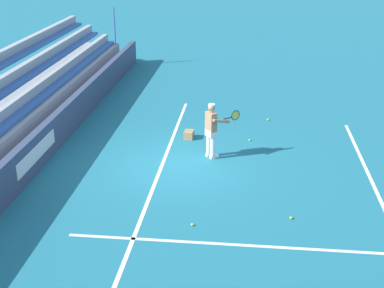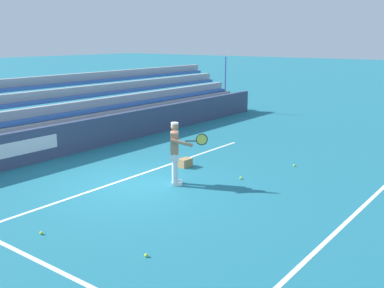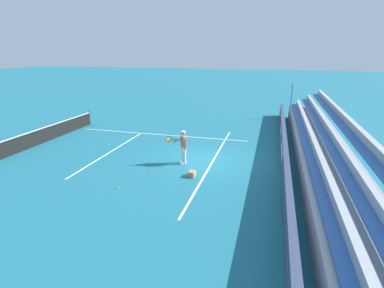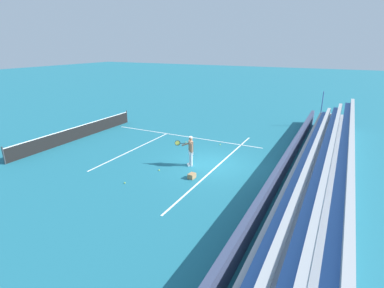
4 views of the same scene
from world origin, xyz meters
The scene contains 13 objects.
ground_plane centered at (0.00, 0.00, 0.00)m, with size 160.00×160.00×0.00m, color #1E6B7F.
court_baseline_white centered at (0.00, -0.50, 0.00)m, with size 12.00×0.10×0.01m, color white.
court_sideline_white centered at (4.11, 4.00, 0.00)m, with size 0.10×12.00×0.01m, color white.
court_service_line_white centered at (0.00, 5.50, 0.00)m, with size 8.22×0.10×0.01m, color white.
back_wall_sponsor_board centered at (0.01, -4.09, 0.55)m, with size 25.82×0.25×1.10m.
bleacher_stand centered at (0.00, -5.92, 0.73)m, with size 24.52×2.40×2.95m.
tennis_player centered at (-0.73, 0.92, 0.89)m, with size 0.64×1.05×1.71m.
ball_box_cardboard centered at (-2.25, 0.05, 0.13)m, with size 0.40×0.30×0.26m, color #A87F51.
tennis_ball_midcourt centered at (-2.22, 2.08, 0.03)m, with size 0.07×0.07×0.07m, color #CCE533.
tennis_ball_on_baseline centered at (3.41, 0.77, 0.03)m, with size 0.07×0.07×0.07m, color #CCE533.
tennis_ball_far_left centered at (2.82, 3.13, 0.03)m, with size 0.07×0.07×0.07m, color #CCE533.
tennis_ball_toward_net centered at (-4.33, 2.73, 0.03)m, with size 0.07×0.07×0.07m, color #CCE533.
tennis_net centered at (0.00, 10.50, 0.49)m, with size 11.09×0.09×1.07m.
Camera 3 is at (-14.62, -3.33, 5.61)m, focal length 28.00 mm.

